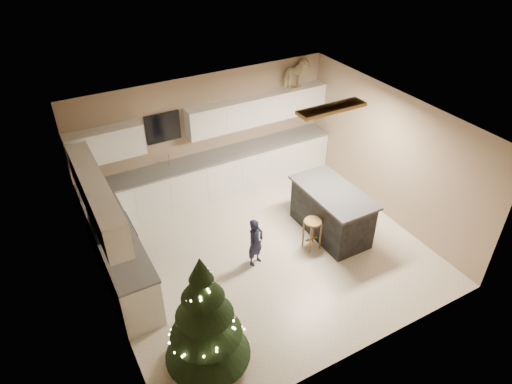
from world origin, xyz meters
The scene contains 8 objects.
ground_plane centered at (0.00, 0.00, 0.00)m, with size 5.50×5.50×0.00m, color beige.
room_shell centered at (0.02, 0.00, 1.75)m, with size 5.52×5.02×2.61m.
cabinetry centered at (-0.91, 1.65, 0.76)m, with size 5.50×3.20×2.00m.
island centered at (1.41, -0.06, 0.48)m, with size 0.90×1.70×0.95m.
bar_stool centered at (0.83, -0.27, 0.46)m, with size 0.32×0.32×0.61m.
christmas_tree centered at (-1.85, -1.60, 0.82)m, with size 1.24×1.20×1.99m.
toddler centered at (-0.28, -0.14, 0.47)m, with size 0.34×0.22×0.94m, color black.
rocking_horse centered at (2.06, 2.33, 2.30)m, with size 0.73×0.54×0.58m.
Camera 1 is at (-3.21, -5.43, 5.67)m, focal length 32.00 mm.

